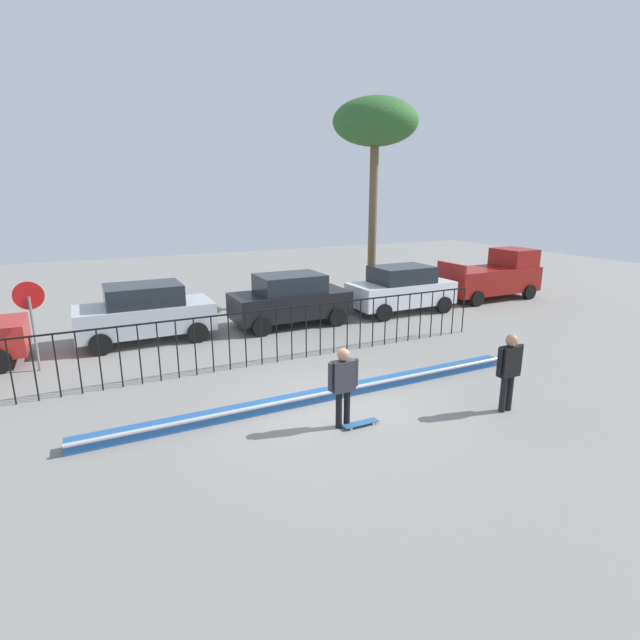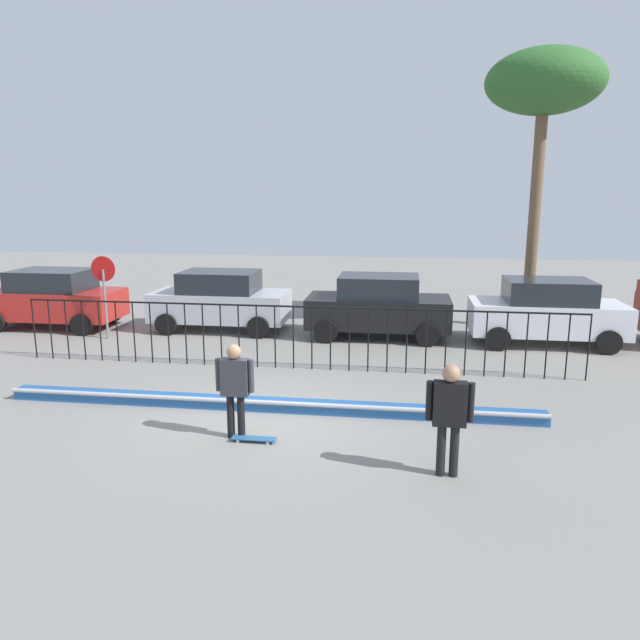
% 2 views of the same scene
% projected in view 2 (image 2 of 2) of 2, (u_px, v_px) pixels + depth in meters
% --- Properties ---
extents(ground_plane, '(60.00, 60.00, 0.00)m').
position_uv_depth(ground_plane, '(262.00, 419.00, 11.54)').
color(ground_plane, gray).
extents(bowl_coping_ledge, '(11.00, 0.41, 0.27)m').
position_uv_depth(bowl_coping_ledge, '(267.00, 404.00, 11.98)').
color(bowl_coping_ledge, '#235699').
rests_on(bowl_coping_ledge, ground).
extents(perimeter_fence, '(14.04, 0.04, 1.61)m').
position_uv_depth(perimeter_fence, '(293.00, 330.00, 14.64)').
color(perimeter_fence, black).
rests_on(perimeter_fence, ground).
extents(skateboarder, '(0.70, 0.26, 1.73)m').
position_uv_depth(skateboarder, '(235.00, 382.00, 10.45)').
color(skateboarder, black).
rests_on(skateboarder, ground).
extents(skateboard, '(0.80, 0.20, 0.07)m').
position_uv_depth(skateboard, '(254.00, 439.00, 10.47)').
color(skateboard, '#26598C').
rests_on(skateboard, ground).
extents(camera_operator, '(0.73, 0.27, 1.80)m').
position_uv_depth(camera_operator, '(450.00, 410.00, 9.01)').
color(camera_operator, black).
rests_on(camera_operator, ground).
extents(parked_car_red, '(4.30, 2.12, 1.90)m').
position_uv_depth(parked_car_red, '(53.00, 298.00, 19.18)').
color(parked_car_red, '#B2231E').
rests_on(parked_car_red, ground).
extents(parked_car_silver, '(4.30, 2.12, 1.90)m').
position_uv_depth(parked_car_silver, '(220.00, 300.00, 18.85)').
color(parked_car_silver, '#B7BABF').
rests_on(parked_car_silver, ground).
extents(parked_car_black, '(4.30, 2.12, 1.90)m').
position_uv_depth(parked_car_black, '(378.00, 306.00, 17.88)').
color(parked_car_black, black).
rests_on(parked_car_black, ground).
extents(parked_car_white, '(4.30, 2.12, 1.90)m').
position_uv_depth(parked_car_white, '(546.00, 311.00, 17.04)').
color(parked_car_white, silver).
rests_on(parked_car_white, ground).
extents(stop_sign, '(0.76, 0.07, 2.50)m').
position_uv_depth(stop_sign, '(104.00, 286.00, 17.58)').
color(stop_sign, slate).
rests_on(stop_sign, ground).
extents(palm_tree_tall, '(3.53, 3.53, 8.57)m').
position_uv_depth(palm_tree_tall, '(544.00, 87.00, 17.77)').
color(palm_tree_tall, brown).
rests_on(palm_tree_tall, ground).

